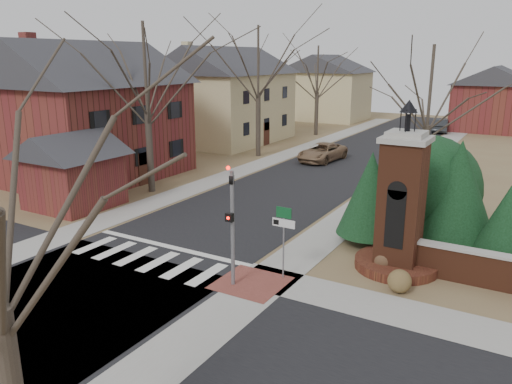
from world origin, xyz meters
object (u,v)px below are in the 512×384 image
Objects in this scene: brick_gate_monument at (400,215)px; distant_car at (440,126)px; sign_post at (283,228)px; traffic_signal_pole at (232,217)px; pickup_truck at (322,152)px.

brick_gate_monument is 1.48× the size of distant_car.
distant_car is (-2.19, 41.55, -1.23)m from sign_post.
pickup_truck is at bearing 104.92° from traffic_signal_pole.
brick_gate_monument is 38.97m from distant_car.
distant_car is at bearing 93.02° from sign_post.
pickup_truck is at bearing 120.88° from brick_gate_monument.
traffic_signal_pole is 22.99m from pickup_truck.
sign_post is (1.29, 1.41, -0.64)m from traffic_signal_pole.
traffic_signal_pole reaches higher than pickup_truck.
sign_post is 0.42× the size of brick_gate_monument.
traffic_signal_pole is 2.02m from sign_post.
sign_post is at bearing 84.51° from distant_car.
pickup_truck is at bearing 109.14° from sign_post.
traffic_signal_pole is at bearing -132.43° from sign_post.
brick_gate_monument reaches higher than traffic_signal_pole.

